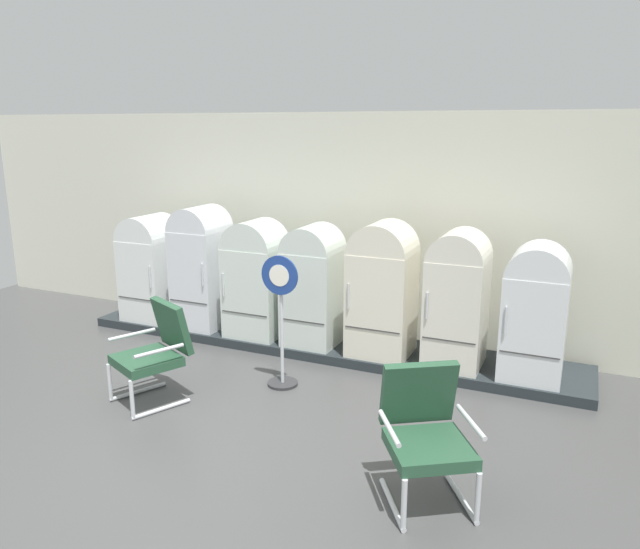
{
  "coord_description": "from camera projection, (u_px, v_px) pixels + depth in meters",
  "views": [
    {
      "loc": [
        2.82,
        -3.33,
        2.65
      ],
      "look_at": [
        0.12,
        2.75,
        1.0
      ],
      "focal_mm": 33.81,
      "sensor_mm": 36.0,
      "label": 1
    }
  ],
  "objects": [
    {
      "name": "ground",
      "position": [
        164.0,
        477.0,
        4.71
      ],
      "size": [
        12.0,
        10.0,
        0.05
      ],
      "primitive_type": "cube",
      "color": "#444444"
    },
    {
      "name": "back_wall",
      "position": [
        341.0,
        226.0,
        7.61
      ],
      "size": [
        11.76,
        0.12,
        2.82
      ],
      "color": "silver",
      "rests_on": "ground"
    },
    {
      "name": "display_plinth",
      "position": [
        320.0,
        344.0,
        7.38
      ],
      "size": [
        6.21,
        0.95,
        0.11
      ],
      "primitive_type": "cube",
      "color": "#242B2E",
      "rests_on": "ground"
    },
    {
      "name": "refrigerator_0",
      "position": [
        151.0,
        264.0,
        8.05
      ],
      "size": [
        0.64,
        0.68,
        1.4
      ],
      "color": "white",
      "rests_on": "display_plinth"
    },
    {
      "name": "refrigerator_1",
      "position": [
        202.0,
        263.0,
        7.7
      ],
      "size": [
        0.6,
        0.67,
        1.56
      ],
      "color": "silver",
      "rests_on": "display_plinth"
    },
    {
      "name": "refrigerator_2",
      "position": [
        256.0,
        275.0,
        7.38
      ],
      "size": [
        0.67,
        0.63,
        1.44
      ],
      "color": "silver",
      "rests_on": "display_plinth"
    },
    {
      "name": "refrigerator_3",
      "position": [
        313.0,
        282.0,
        7.08
      ],
      "size": [
        0.61,
        0.64,
        1.43
      ],
      "color": "silver",
      "rests_on": "display_plinth"
    },
    {
      "name": "refrigerator_4",
      "position": [
        382.0,
        285.0,
        6.74
      ],
      "size": [
        0.68,
        0.66,
        1.52
      ],
      "color": "silver",
      "rests_on": "display_plinth"
    },
    {
      "name": "refrigerator_5",
      "position": [
        457.0,
        295.0,
        6.43
      ],
      "size": [
        0.6,
        0.68,
        1.48
      ],
      "color": "silver",
      "rests_on": "display_plinth"
    },
    {
      "name": "refrigerator_6",
      "position": [
        536.0,
        308.0,
        6.12
      ],
      "size": [
        0.62,
        0.68,
        1.4
      ],
      "color": "white",
      "rests_on": "display_plinth"
    },
    {
      "name": "armchair_left",
      "position": [
        156.0,
        349.0,
        5.88
      ],
      "size": [
        0.8,
        0.85,
        0.98
      ],
      "color": "silver",
      "rests_on": "ground"
    },
    {
      "name": "armchair_right",
      "position": [
        425.0,
        429.0,
        4.32
      ],
      "size": [
        0.83,
        0.87,
        0.98
      ],
      "color": "silver",
      "rests_on": "ground"
    },
    {
      "name": "sign_stand",
      "position": [
        281.0,
        328.0,
        6.18
      ],
      "size": [
        0.4,
        0.32,
        1.4
      ],
      "color": "#2D2D30",
      "rests_on": "ground"
    }
  ]
}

